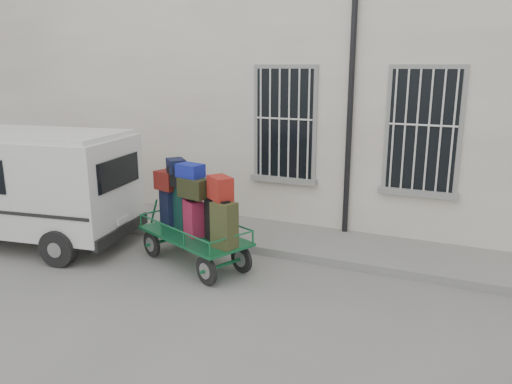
{
  "coord_description": "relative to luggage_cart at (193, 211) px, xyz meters",
  "views": [
    {
      "loc": [
        3.27,
        -6.57,
        3.4
      ],
      "look_at": [
        -0.15,
        1.0,
        1.3
      ],
      "focal_mm": 35.0,
      "sensor_mm": 36.0,
      "label": 1
    }
  ],
  "objects": [
    {
      "name": "van",
      "position": [
        -3.64,
        -0.4,
        0.29
      ],
      "size": [
        4.61,
        2.52,
        2.21
      ],
      "rotation": [
        0.0,
        0.0,
        0.15
      ],
      "color": "silver",
      "rests_on": "ground"
    },
    {
      "name": "luggage_cart",
      "position": [
        0.0,
        0.0,
        0.0
      ],
      "size": [
        2.52,
        1.73,
        1.82
      ],
      "rotation": [
        0.0,
        0.0,
        -0.4
      ],
      "color": "black",
      "rests_on": "ground"
    },
    {
      "name": "building",
      "position": [
        1.12,
        5.0,
        2.02
      ],
      "size": [
        24.0,
        5.15,
        6.0
      ],
      "color": "beige",
      "rests_on": "ground"
    },
    {
      "name": "sidewalk",
      "position": [
        1.12,
        1.7,
        -0.9
      ],
      "size": [
        24.0,
        1.7,
        0.15
      ],
      "primitive_type": "cube",
      "color": "gray",
      "rests_on": "ground"
    },
    {
      "name": "ground",
      "position": [
        1.12,
        -0.5,
        -0.97
      ],
      "size": [
        80.0,
        80.0,
        0.0
      ],
      "primitive_type": "plane",
      "color": "slate",
      "rests_on": "ground"
    }
  ]
}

